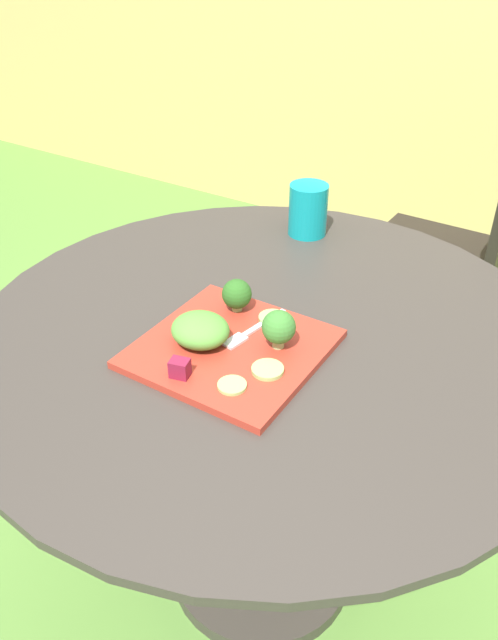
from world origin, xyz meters
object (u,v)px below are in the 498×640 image
Objects in this scene: drinking_glass at (308,212)px; fork at (250,331)px; salad_plate at (232,349)px; patio_chair at (470,238)px.

fork is (0.12, -0.43, -0.04)m from drinking_glass.
fork is at bearing -75.11° from drinking_glass.
fork is (0.01, 0.05, 0.01)m from salad_plate.
drinking_glass reaches higher than salad_plate.
fork reaches higher than salad_plate.
drinking_glass is 0.77× the size of fork.
patio_chair is 3.01× the size of salad_plate.
patio_chair reaches higher than drinking_glass.
salad_plate is (-0.14, -1.10, 0.21)m from patio_chair.
salad_plate is 0.50m from drinking_glass.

